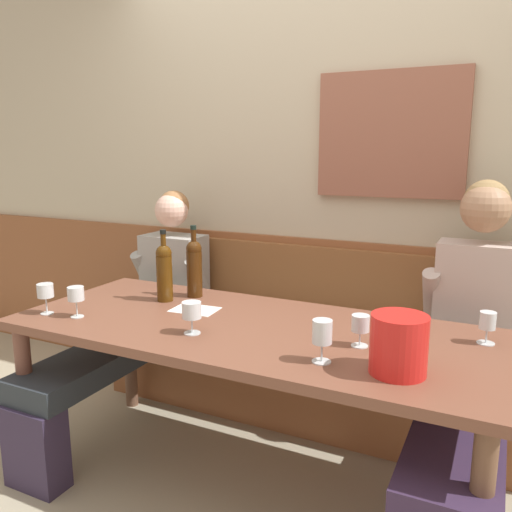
{
  "coord_description": "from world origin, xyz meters",
  "views": [
    {
      "loc": [
        0.95,
        -1.71,
        1.47
      ],
      "look_at": [
        -0.11,
        0.45,
        0.98
      ],
      "focal_mm": 36.47,
      "sensor_mm": 36.0,
      "label": 1
    }
  ],
  "objects_px": {
    "wine_bottle_clear_water": "(194,266)",
    "wine_bottle_amber_mid": "(164,271)",
    "ice_bucket": "(399,345)",
    "wine_glass_center_rear": "(487,323)",
    "wine_glass_center_front": "(322,334)",
    "wine_glass_near_bucket": "(76,295)",
    "dining_table": "(248,343)",
    "wine_glass_mid_right": "(360,325)",
    "person_center_left_seat": "(138,310)",
    "person_center_right_seat": "(470,352)",
    "wall_bench": "(303,369)",
    "wine_glass_right_end": "(45,292)",
    "wine_glass_by_bottle": "(192,312)"
  },
  "relations": [
    {
      "from": "wall_bench",
      "to": "wine_glass_center_rear",
      "type": "xyz_separation_m",
      "value": [
        0.91,
        -0.47,
        0.55
      ]
    },
    {
      "from": "wine_glass_center_front",
      "to": "wine_glass_near_bucket",
      "type": "bearing_deg",
      "value": 179.96
    },
    {
      "from": "ice_bucket",
      "to": "wine_glass_by_bottle",
      "type": "relative_size",
      "value": 1.52
    },
    {
      "from": "wine_glass_center_front",
      "to": "wine_glass_mid_right",
      "type": "bearing_deg",
      "value": 68.79
    },
    {
      "from": "wine_bottle_clear_water",
      "to": "wine_glass_center_rear",
      "type": "distance_m",
      "value": 1.36
    },
    {
      "from": "wine_glass_center_front",
      "to": "wine_glass_near_bucket",
      "type": "relative_size",
      "value": 1.11
    },
    {
      "from": "wine_bottle_amber_mid",
      "to": "wine_glass_right_end",
      "type": "distance_m",
      "value": 0.54
    },
    {
      "from": "wine_glass_right_end",
      "to": "wine_glass_near_bucket",
      "type": "xyz_separation_m",
      "value": [
        0.16,
        0.02,
        -0.0
      ]
    },
    {
      "from": "wine_glass_mid_right",
      "to": "wine_glass_center_rear",
      "type": "xyz_separation_m",
      "value": [
        0.43,
        0.24,
        0.0
      ]
    },
    {
      "from": "wine_glass_near_bucket",
      "to": "wine_bottle_clear_water",
      "type": "bearing_deg",
      "value": 60.72
    },
    {
      "from": "dining_table",
      "to": "wine_bottle_clear_water",
      "type": "xyz_separation_m",
      "value": [
        -0.44,
        0.28,
        0.24
      ]
    },
    {
      "from": "dining_table",
      "to": "wine_bottle_amber_mid",
      "type": "height_order",
      "value": "wine_bottle_amber_mid"
    },
    {
      "from": "wall_bench",
      "to": "wine_glass_near_bucket",
      "type": "bearing_deg",
      "value": -128.64
    },
    {
      "from": "wine_glass_center_rear",
      "to": "wine_bottle_amber_mid",
      "type": "bearing_deg",
      "value": -177.61
    },
    {
      "from": "wine_glass_right_end",
      "to": "wine_glass_by_bottle",
      "type": "xyz_separation_m",
      "value": [
        0.73,
        0.07,
        -0.01
      ]
    },
    {
      "from": "wine_glass_center_rear",
      "to": "dining_table",
      "type": "bearing_deg",
      "value": -167.16
    },
    {
      "from": "dining_table",
      "to": "person_center_left_seat",
      "type": "distance_m",
      "value": 0.89
    },
    {
      "from": "wine_glass_near_bucket",
      "to": "wine_glass_by_bottle",
      "type": "bearing_deg",
      "value": 4.52
    },
    {
      "from": "person_center_right_seat",
      "to": "wine_glass_near_bucket",
      "type": "relative_size",
      "value": 9.75
    },
    {
      "from": "wine_glass_mid_right",
      "to": "wine_glass_right_end",
      "type": "bearing_deg",
      "value": -170.52
    },
    {
      "from": "wine_glass_center_front",
      "to": "wine_glass_near_bucket",
      "type": "distance_m",
      "value": 1.13
    },
    {
      "from": "wine_bottle_clear_water",
      "to": "wine_glass_right_end",
      "type": "height_order",
      "value": "wine_bottle_clear_water"
    },
    {
      "from": "wine_bottle_clear_water",
      "to": "wine_bottle_amber_mid",
      "type": "distance_m",
      "value": 0.16
    },
    {
      "from": "person_center_left_seat",
      "to": "wine_bottle_amber_mid",
      "type": "bearing_deg",
      "value": -27.92
    },
    {
      "from": "wine_bottle_clear_water",
      "to": "wine_glass_by_bottle",
      "type": "relative_size",
      "value": 2.75
    },
    {
      "from": "dining_table",
      "to": "wine_glass_mid_right",
      "type": "bearing_deg",
      "value": -3.54
    },
    {
      "from": "wine_glass_right_end",
      "to": "dining_table",
      "type": "bearing_deg",
      "value": 16.32
    },
    {
      "from": "wall_bench",
      "to": "wine_bottle_amber_mid",
      "type": "xyz_separation_m",
      "value": [
        -0.53,
        -0.53,
        0.61
      ]
    },
    {
      "from": "wine_glass_by_bottle",
      "to": "wine_glass_center_front",
      "type": "distance_m",
      "value": 0.56
    },
    {
      "from": "wine_glass_by_bottle",
      "to": "wine_glass_near_bucket",
      "type": "xyz_separation_m",
      "value": [
        -0.57,
        -0.05,
        0.01
      ]
    },
    {
      "from": "wine_glass_mid_right",
      "to": "wine_glass_center_rear",
      "type": "height_order",
      "value": "wine_glass_center_rear"
    },
    {
      "from": "person_center_right_seat",
      "to": "wine_glass_near_bucket",
      "type": "height_order",
      "value": "person_center_right_seat"
    },
    {
      "from": "ice_bucket",
      "to": "wine_glass_center_front",
      "type": "xyz_separation_m",
      "value": [
        -0.26,
        -0.02,
        0.0
      ]
    },
    {
      "from": "wall_bench",
      "to": "wine_bottle_amber_mid",
      "type": "distance_m",
      "value": 0.97
    },
    {
      "from": "person_center_right_seat",
      "to": "wall_bench",
      "type": "bearing_deg",
      "value": 157.72
    },
    {
      "from": "ice_bucket",
      "to": "wine_glass_mid_right",
      "type": "xyz_separation_m",
      "value": [
        -0.18,
        0.18,
        -0.02
      ]
    },
    {
      "from": "dining_table",
      "to": "wine_glass_mid_right",
      "type": "height_order",
      "value": "wine_glass_mid_right"
    },
    {
      "from": "ice_bucket",
      "to": "wine_glass_right_end",
      "type": "distance_m",
      "value": 1.55
    },
    {
      "from": "ice_bucket",
      "to": "wine_glass_mid_right",
      "type": "relative_size",
      "value": 1.64
    },
    {
      "from": "dining_table",
      "to": "wine_glass_mid_right",
      "type": "distance_m",
      "value": 0.51
    },
    {
      "from": "person_center_left_seat",
      "to": "person_center_right_seat",
      "type": "height_order",
      "value": "person_center_right_seat"
    },
    {
      "from": "ice_bucket",
      "to": "wine_glass_center_front",
      "type": "distance_m",
      "value": 0.26
    },
    {
      "from": "wine_bottle_clear_water",
      "to": "wine_glass_center_front",
      "type": "relative_size",
      "value": 2.37
    },
    {
      "from": "wine_bottle_clear_water",
      "to": "dining_table",
      "type": "bearing_deg",
      "value": -32.11
    },
    {
      "from": "wine_glass_center_front",
      "to": "ice_bucket",
      "type": "bearing_deg",
      "value": 5.12
    },
    {
      "from": "person_center_left_seat",
      "to": "wine_glass_near_bucket",
      "type": "xyz_separation_m",
      "value": [
        0.1,
        -0.54,
        0.24
      ]
    },
    {
      "from": "wine_glass_mid_right",
      "to": "wine_bottle_amber_mid",
      "type": "bearing_deg",
      "value": 170.08
    },
    {
      "from": "ice_bucket",
      "to": "wine_glass_center_rear",
      "type": "height_order",
      "value": "ice_bucket"
    },
    {
      "from": "wine_bottle_amber_mid",
      "to": "wine_glass_right_end",
      "type": "bearing_deg",
      "value": -131.15
    },
    {
      "from": "wine_glass_near_bucket",
      "to": "dining_table",
      "type": "bearing_deg",
      "value": 17.87
    }
  ]
}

